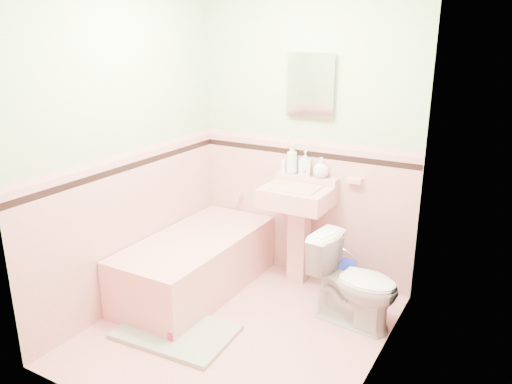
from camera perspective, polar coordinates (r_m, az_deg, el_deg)
The scene contains 31 objects.
floor at distance 3.88m, azimuth -1.90°, elevation -15.23°, with size 2.20×2.20×0.00m, color pink.
wall_back at distance 4.32m, azimuth 5.63°, elevation 6.15°, with size 2.50×2.50×0.00m, color beige.
wall_front at distance 2.54m, azimuth -15.27°, elevation -2.66°, with size 2.50×2.50×0.00m, color beige.
wall_left at distance 3.97m, azimuth -14.52°, elevation 4.66°, with size 2.50×2.50×0.00m, color beige.
wall_right at distance 2.98m, azimuth 14.46°, elevation 0.42°, with size 2.50×2.50×0.00m, color beige.
wainscot_back at distance 4.48m, azimuth 5.32°, elevation -2.05°, with size 2.00×2.00×0.00m, color #EAA29D.
wainscot_front at distance 2.83m, azimuth -14.00°, elevation -15.01°, with size 2.00×2.00×0.00m, color #EAA29D.
wainscot_left at distance 4.15m, azimuth -13.72°, elevation -4.12°, with size 2.20×2.20×0.00m, color #EAA29D.
wainscot_right at distance 3.23m, azimuth 13.37°, elevation -10.62°, with size 2.20×2.20×0.00m, color #EAA29D.
accent_back at distance 4.33m, azimuth 5.48°, elevation 4.42°, with size 2.00×2.00×0.00m, color black.
accent_front at distance 2.60m, azimuth -14.76°, elevation -5.23°, with size 2.00×2.00×0.00m, color black.
accent_left at distance 3.99m, azimuth -14.19°, elevation 2.82°, with size 2.20×2.20×0.00m, color black.
accent_right at distance 3.03m, azimuth 13.95°, elevation -1.88°, with size 2.20×2.20×0.00m, color black.
cap_back at distance 4.31m, azimuth 5.52°, elevation 5.72°, with size 2.00×2.00×0.00m, color pink.
cap_front at distance 2.56m, azimuth -14.93°, elevation -3.17°, with size 2.00×2.00×0.00m, color pink.
cap_left at distance 3.97m, azimuth -14.30°, elevation 4.21°, with size 2.20×2.20×0.00m, color pink.
cap_right at distance 3.00m, azimuth 14.09°, elevation -0.08°, with size 2.20×2.20×0.00m, color pink.
bathtub at distance 4.32m, azimuth -6.83°, elevation -8.29°, with size 0.70×1.50×0.45m, color pink.
tub_faucet at distance 4.72m, azimuth -1.84°, elevation -0.57°, with size 0.04×0.04×0.12m, color silver.
sink at distance 4.32m, azimuth 4.60°, elevation -5.04°, with size 0.56×0.48×0.88m, color pink, non-canonical shape.
sink_faucet at distance 4.28m, azimuth 5.57°, elevation 1.91°, with size 0.02×0.02×0.10m, color silver.
medicine_cabinet at distance 4.20m, azimuth 6.28°, elevation 12.03°, with size 0.39×0.04×0.49m, color white.
soap_dish at distance 4.19m, azimuth 11.15°, elevation 1.31°, with size 0.13×0.07×0.04m, color pink.
soap_bottle_left at distance 4.34m, azimuth 4.14°, elevation 3.82°, with size 0.10×0.10×0.26m, color #B2B2B2.
soap_bottle_mid at distance 4.29m, azimuth 5.63°, elevation 3.30°, with size 0.10×0.10×0.21m, color #B2B2B2.
soap_bottle_right at distance 4.24m, azimuth 7.42°, elevation 2.79°, with size 0.13×0.13×0.17m, color #B2B2B2.
tube at distance 4.39m, azimuth 3.16°, elevation 3.06°, with size 0.04×0.04×0.12m, color white.
toilet at distance 3.85m, azimuth 11.20°, elevation -10.03°, with size 0.38×0.66×0.68m, color white.
bucket at distance 4.32m, azimuth 9.54°, elevation -9.71°, with size 0.27×0.27×0.27m, color #1028BC, non-canonical shape.
bath_mat at distance 3.85m, azimuth -9.08°, elevation -15.46°, with size 0.83×0.55×0.03m, color gray.
shoe at distance 3.77m, azimuth -9.92°, elevation -15.43°, with size 0.15×0.07×0.06m, color #BF1E59.
Camera 1 is at (1.72, -2.77, 2.11)m, focal length 35.06 mm.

